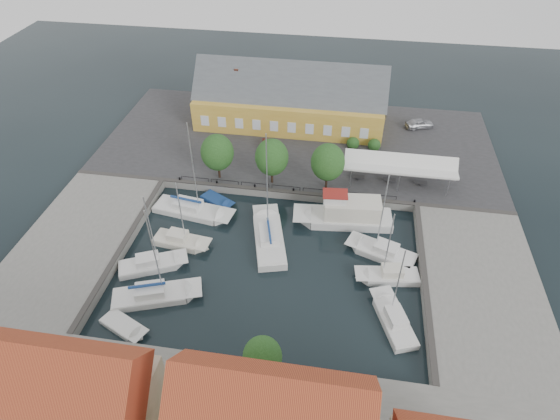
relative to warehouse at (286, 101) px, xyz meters
name	(u,v)px	position (x,y,z in m)	size (l,w,h in m)	color
ground	(272,254)	(2.60, -28.36, -4.43)	(140.00, 140.00, 0.00)	black
north_quay	(298,143)	(2.60, -5.36, -3.93)	(56.00, 26.00, 1.00)	#2D2D30
west_quay	(77,242)	(-19.40, -30.36, -3.93)	(12.00, 24.00, 1.00)	slate
east_quay	(481,289)	(24.60, -30.36, -3.93)	(12.00, 24.00, 1.00)	slate
quay_edge_fittings	(279,220)	(2.62, -23.61, -3.37)	(56.00, 24.72, 0.40)	#383533
warehouse	(286,101)	(0.00, 0.00, 0.00)	(28.56, 14.00, 9.55)	gold
tent_canopy	(400,165)	(16.60, -13.86, -0.74)	(14.00, 4.00, 2.83)	white
quay_trees	(272,157)	(0.60, -16.36, 0.45)	(18.20, 4.20, 6.30)	black
car_silver	(420,123)	(20.40, 1.13, -2.69)	(1.74, 4.32, 1.47)	#ABACB3
car_red	(267,147)	(-1.35, -9.06, -2.76)	(1.41, 4.04, 1.33)	#56131B
center_sailboat	(269,238)	(1.93, -26.24, -4.07)	(5.67, 10.73, 14.08)	silver
trawler	(347,215)	(10.51, -21.49, -3.41)	(12.13, 4.53, 5.00)	silver
east_boat_a	(382,253)	(14.75, -26.48, -4.17)	(8.13, 5.18, 11.14)	silver
east_boat_b	(388,277)	(15.35, -29.96, -4.17)	(6.96, 3.10, 9.45)	silver
east_boat_c	(393,320)	(15.70, -35.55, -4.17)	(4.69, 7.59, 9.56)	silver
west_boat_a	(192,211)	(-8.30, -22.78, -4.16)	(10.47, 4.40, 13.26)	silver
west_boat_b	(181,242)	(-7.90, -28.30, -4.17)	(6.87, 3.07, 9.34)	beige
west_boat_c	(152,265)	(-9.81, -32.29, -4.17)	(7.58, 5.15, 10.09)	silver
west_boat_d	(155,296)	(-7.93, -36.28, -4.16)	(9.25, 5.46, 11.92)	silver
launch_sw	(124,327)	(-9.57, -40.25, -4.34)	(5.24, 3.72, 0.98)	silver
launch_nw	(217,201)	(-5.80, -20.23, -4.34)	(4.83, 3.82, 0.88)	navy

